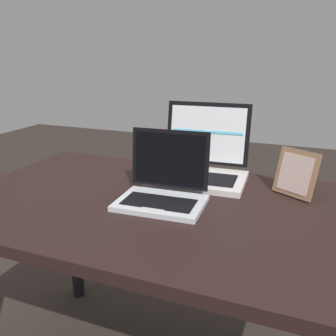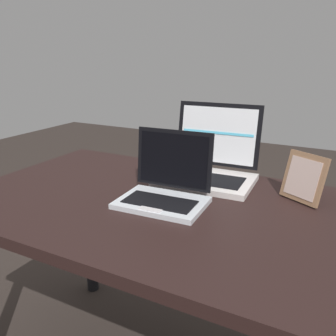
{
  "view_description": "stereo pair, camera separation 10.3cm",
  "coord_description": "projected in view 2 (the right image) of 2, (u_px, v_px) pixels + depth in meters",
  "views": [
    {
      "loc": [
        0.4,
        -0.95,
        1.19
      ],
      "look_at": [
        0.04,
        -0.05,
        0.87
      ],
      "focal_mm": 38.26,
      "sensor_mm": 36.0,
      "label": 1
    },
    {
      "loc": [
        0.49,
        -0.91,
        1.19
      ],
      "look_at": [
        0.04,
        -0.05,
        0.87
      ],
      "focal_mm": 38.26,
      "sensor_mm": 36.0,
      "label": 2
    }
  ],
  "objects": [
    {
      "name": "laptop_rear",
      "position": [
        209.0,
        165.0,
        1.31
      ],
      "size": [
        0.35,
        0.29,
        0.27
      ],
      "color": "silver",
      "rests_on": "desk"
    },
    {
      "name": "photo_frame",
      "position": [
        304.0,
        178.0,
        1.11
      ],
      "size": [
        0.14,
        0.11,
        0.15
      ],
      "color": "#93694A",
      "rests_on": "desk"
    },
    {
      "name": "laptop_front",
      "position": [
        166.0,
        188.0,
        1.11
      ],
      "size": [
        0.27,
        0.22,
        0.22
      ],
      "color": "silver",
      "rests_on": "desk"
    },
    {
      "name": "desk",
      "position": [
        163.0,
        229.0,
        1.15
      ],
      "size": [
        1.32,
        0.78,
        0.74
      ],
      "color": "black",
      "rests_on": "ground"
    }
  ]
}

